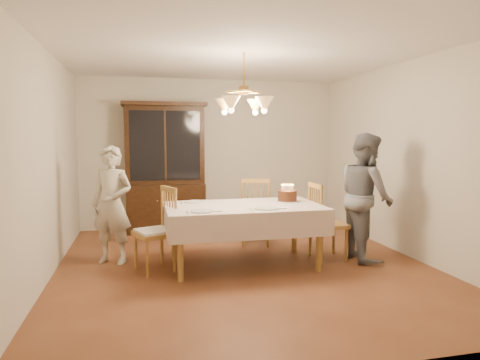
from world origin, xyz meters
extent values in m
plane|color=brown|center=(0.00, 0.00, 0.00)|extent=(5.00, 5.00, 0.00)
plane|color=white|center=(0.00, 0.00, 2.60)|extent=(5.00, 5.00, 0.00)
plane|color=beige|center=(0.00, 2.50, 1.30)|extent=(4.50, 0.00, 4.50)
plane|color=beige|center=(0.00, -2.50, 1.30)|extent=(4.50, 0.00, 4.50)
plane|color=beige|center=(-2.25, 0.00, 1.30)|extent=(0.00, 5.00, 5.00)
plane|color=beige|center=(2.25, 0.00, 1.30)|extent=(0.00, 5.00, 5.00)
cube|color=olive|center=(0.00, 0.00, 0.73)|extent=(1.80, 1.00, 0.04)
cube|color=beige|center=(0.00, 0.00, 0.75)|extent=(1.90, 1.10, 0.01)
cylinder|color=olive|center=(-0.82, -0.42, 0.35)|extent=(0.07, 0.07, 0.71)
cylinder|color=olive|center=(0.82, -0.42, 0.35)|extent=(0.07, 0.07, 0.71)
cylinder|color=olive|center=(-0.82, 0.42, 0.35)|extent=(0.07, 0.07, 0.71)
cylinder|color=olive|center=(0.82, 0.42, 0.35)|extent=(0.07, 0.07, 0.71)
cube|color=black|center=(-0.82, 2.23, 0.40)|extent=(1.30, 0.50, 0.80)
cube|color=black|center=(-0.82, 2.28, 1.45)|extent=(1.30, 0.40, 1.30)
cube|color=black|center=(-0.82, 2.08, 1.45)|extent=(1.14, 0.01, 1.14)
cube|color=black|center=(-0.82, 2.23, 2.13)|extent=(1.38, 0.54, 0.06)
cube|color=olive|center=(0.42, 0.97, 0.45)|extent=(0.55, 0.53, 0.05)
cube|color=olive|center=(0.37, 0.79, 0.97)|extent=(0.39, 0.15, 0.06)
cylinder|color=olive|center=(0.64, 1.08, 0.21)|extent=(0.04, 0.04, 0.43)
cylinder|color=olive|center=(0.30, 1.19, 0.21)|extent=(0.04, 0.04, 0.43)
cylinder|color=olive|center=(0.54, 0.75, 0.21)|extent=(0.04, 0.04, 0.43)
cylinder|color=olive|center=(0.20, 0.86, 0.21)|extent=(0.04, 0.04, 0.43)
cube|color=olive|center=(-1.08, 0.04, 0.45)|extent=(0.55, 0.56, 0.05)
cube|color=olive|center=(-0.91, 0.10, 0.97)|extent=(0.18, 0.39, 0.06)
cylinder|color=olive|center=(-1.31, 0.14, 0.21)|extent=(0.04, 0.04, 0.43)
cylinder|color=olive|center=(-1.18, -0.19, 0.21)|extent=(0.04, 0.04, 0.43)
cylinder|color=olive|center=(-0.99, 0.27, 0.21)|extent=(0.04, 0.04, 0.43)
cylinder|color=olive|center=(-0.86, -0.07, 0.21)|extent=(0.04, 0.04, 0.43)
cube|color=beige|center=(-1.08, 0.04, 0.48)|extent=(0.50, 0.51, 0.03)
cube|color=olive|center=(1.15, 0.03, 0.45)|extent=(0.42, 0.44, 0.05)
cube|color=olive|center=(0.96, 0.03, 0.97)|extent=(0.04, 0.40, 0.06)
cylinder|color=olive|center=(1.32, -0.14, 0.21)|extent=(0.04, 0.04, 0.43)
cylinder|color=olive|center=(1.31, 0.22, 0.21)|extent=(0.04, 0.04, 0.43)
cylinder|color=olive|center=(0.98, -0.15, 0.21)|extent=(0.04, 0.04, 0.43)
cylinder|color=olive|center=(0.97, 0.21, 0.21)|extent=(0.04, 0.04, 0.43)
imported|color=beige|center=(-1.59, 0.49, 0.74)|extent=(0.64, 0.56, 1.49)
imported|color=slate|center=(1.62, -0.07, 0.83)|extent=(0.69, 0.85, 1.65)
cylinder|color=white|center=(0.61, 0.14, 0.77)|extent=(0.30, 0.30, 0.01)
cylinder|color=#3A1B0D|center=(0.61, 0.14, 0.84)|extent=(0.24, 0.24, 0.13)
cylinder|color=#598CD8|center=(0.69, 0.14, 0.94)|extent=(0.01, 0.01, 0.07)
sphere|color=#FFB23F|center=(0.69, 0.14, 0.98)|extent=(0.01, 0.01, 0.01)
cylinder|color=pink|center=(0.68, 0.17, 0.94)|extent=(0.01, 0.01, 0.07)
sphere|color=#FFB23F|center=(0.68, 0.17, 0.98)|extent=(0.01, 0.01, 0.01)
cylinder|color=#EACC66|center=(0.66, 0.19, 0.94)|extent=(0.01, 0.01, 0.07)
sphere|color=#FFB23F|center=(0.66, 0.19, 0.98)|extent=(0.01, 0.01, 0.01)
cylinder|color=#598CD8|center=(0.64, 0.21, 0.94)|extent=(0.01, 0.01, 0.07)
sphere|color=#FFB23F|center=(0.64, 0.21, 0.98)|extent=(0.01, 0.01, 0.01)
cylinder|color=pink|center=(0.61, 0.21, 0.94)|extent=(0.01, 0.01, 0.07)
sphere|color=#FFB23F|center=(0.61, 0.21, 0.98)|extent=(0.01, 0.01, 0.01)
cylinder|color=#EACC66|center=(0.58, 0.20, 0.94)|extent=(0.01, 0.01, 0.07)
sphere|color=#FFB23F|center=(0.58, 0.20, 0.98)|extent=(0.01, 0.01, 0.01)
cylinder|color=#598CD8|center=(0.55, 0.18, 0.94)|extent=(0.01, 0.01, 0.07)
sphere|color=#FFB23F|center=(0.55, 0.18, 0.98)|extent=(0.01, 0.01, 0.01)
cylinder|color=pink|center=(0.54, 0.15, 0.94)|extent=(0.01, 0.01, 0.07)
sphere|color=#FFB23F|center=(0.54, 0.15, 0.98)|extent=(0.01, 0.01, 0.01)
cylinder|color=#EACC66|center=(0.54, 0.12, 0.94)|extent=(0.01, 0.01, 0.07)
sphere|color=#FFB23F|center=(0.54, 0.12, 0.98)|extent=(0.01, 0.01, 0.01)
cylinder|color=#598CD8|center=(0.55, 0.09, 0.94)|extent=(0.01, 0.01, 0.07)
sphere|color=#FFB23F|center=(0.55, 0.09, 0.98)|extent=(0.01, 0.01, 0.01)
cylinder|color=pink|center=(0.58, 0.07, 0.94)|extent=(0.01, 0.01, 0.07)
sphere|color=#FFB23F|center=(0.58, 0.07, 0.98)|extent=(0.01, 0.01, 0.01)
cylinder|color=#EACC66|center=(0.61, 0.06, 0.94)|extent=(0.01, 0.01, 0.07)
sphere|color=#FFB23F|center=(0.61, 0.06, 0.98)|extent=(0.01, 0.01, 0.01)
cylinder|color=#598CD8|center=(0.64, 0.07, 0.94)|extent=(0.01, 0.01, 0.07)
sphere|color=#FFB23F|center=(0.64, 0.07, 0.98)|extent=(0.01, 0.01, 0.01)
cylinder|color=pink|center=(0.66, 0.08, 0.94)|extent=(0.01, 0.01, 0.07)
sphere|color=#FFB23F|center=(0.66, 0.08, 0.98)|extent=(0.01, 0.01, 0.01)
cylinder|color=#EACC66|center=(0.68, 0.11, 0.94)|extent=(0.01, 0.01, 0.07)
sphere|color=#FFB23F|center=(0.68, 0.11, 0.98)|extent=(0.01, 0.01, 0.01)
cylinder|color=white|center=(-0.56, -0.35, 0.77)|extent=(0.25, 0.25, 0.02)
cube|color=silver|center=(-0.74, -0.35, 0.76)|extent=(0.01, 0.16, 0.01)
cube|color=beige|center=(-0.39, -0.35, 0.76)|extent=(0.10, 0.10, 0.01)
cylinder|color=white|center=(0.20, -0.33, 0.77)|extent=(0.27, 0.27, 0.02)
cube|color=silver|center=(0.01, -0.33, 0.76)|extent=(0.01, 0.16, 0.01)
cube|color=beige|center=(0.38, -0.33, 0.76)|extent=(0.10, 0.10, 0.01)
cylinder|color=white|center=(-0.56, 0.35, 0.77)|extent=(0.27, 0.27, 0.02)
cube|color=silver|center=(-0.74, 0.35, 0.76)|extent=(0.01, 0.16, 0.01)
cube|color=beige|center=(-0.38, 0.35, 0.76)|extent=(0.10, 0.10, 0.01)
cylinder|color=#BF8C3F|center=(0.00, 0.00, 2.40)|extent=(0.02, 0.02, 0.40)
cylinder|color=#BF8C3F|center=(0.00, 0.00, 2.15)|extent=(0.12, 0.12, 0.10)
cone|color=#D8994C|center=(0.20, 0.20, 1.97)|extent=(0.22, 0.22, 0.18)
sphere|color=#FFD899|center=(0.20, 0.20, 1.90)|extent=(0.07, 0.07, 0.07)
cone|color=#D8994C|center=(-0.20, 0.20, 1.97)|extent=(0.22, 0.22, 0.18)
sphere|color=#FFD899|center=(-0.20, 0.20, 1.90)|extent=(0.07, 0.07, 0.07)
cone|color=#D8994C|center=(-0.20, -0.20, 1.97)|extent=(0.22, 0.22, 0.18)
sphere|color=#FFD899|center=(-0.20, -0.20, 1.90)|extent=(0.07, 0.07, 0.07)
cone|color=#D8994C|center=(0.20, -0.20, 1.97)|extent=(0.22, 0.22, 0.18)
sphere|color=#FFD899|center=(0.20, -0.20, 1.90)|extent=(0.07, 0.07, 0.07)
camera|label=1|loc=(-1.22, -5.05, 1.60)|focal=32.00mm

